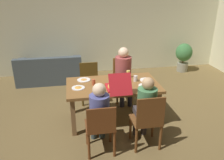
% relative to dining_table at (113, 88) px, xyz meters
% --- Properties ---
extents(ground_plane, '(20.00, 20.00, 0.00)m').
position_rel_dining_table_xyz_m(ground_plane, '(0.00, 0.00, -0.67)').
color(ground_plane, brown).
extents(back_wall, '(7.69, 0.12, 2.74)m').
position_rel_dining_table_xyz_m(back_wall, '(0.00, 2.87, 0.70)').
color(back_wall, beige).
rests_on(back_wall, ground).
extents(dining_table, '(1.72, 0.96, 0.76)m').
position_rel_dining_table_xyz_m(dining_table, '(0.00, 0.00, 0.00)').
color(dining_table, brown).
rests_on(dining_table, ground).
extents(chair_0, '(0.40, 0.46, 0.94)m').
position_rel_dining_table_xyz_m(chair_0, '(0.38, 0.90, -0.16)').
color(chair_0, brown).
rests_on(chair_0, ground).
extents(person_0, '(0.36, 0.56, 1.24)m').
position_rel_dining_table_xyz_m(person_0, '(0.38, 0.75, 0.06)').
color(person_0, '#2C2F45').
rests_on(person_0, ground).
extents(chair_1, '(0.45, 0.43, 0.87)m').
position_rel_dining_table_xyz_m(chair_1, '(-0.37, -0.96, -0.18)').
color(chair_1, brown).
rests_on(chair_1, ground).
extents(person_1, '(0.30, 0.54, 1.17)m').
position_rel_dining_table_xyz_m(person_1, '(-0.37, -0.81, 0.01)').
color(person_1, '#334143').
rests_on(person_1, ground).
extents(chair_2, '(0.46, 0.42, 0.95)m').
position_rel_dining_table_xyz_m(chair_2, '(0.38, -0.95, -0.15)').
color(chair_2, brown).
rests_on(chair_2, ground).
extents(person_2, '(0.30, 0.49, 1.20)m').
position_rel_dining_table_xyz_m(person_2, '(0.38, -0.80, 0.03)').
color(person_2, '#393335').
rests_on(person_2, ground).
extents(chair_3, '(0.43, 0.42, 0.87)m').
position_rel_dining_table_xyz_m(chair_3, '(-0.37, 0.91, -0.19)').
color(chair_3, '#543E15').
rests_on(chair_3, ground).
extents(pizza_box_0, '(0.38, 0.58, 0.36)m').
position_rel_dining_table_xyz_m(pizza_box_0, '(0.04, -0.24, 0.14)').
color(pizza_box_0, red).
rests_on(pizza_box_0, dining_table).
extents(plate_0, '(0.23, 0.23, 0.03)m').
position_rel_dining_table_xyz_m(plate_0, '(-0.65, -0.07, 0.10)').
color(plate_0, white).
rests_on(plate_0, dining_table).
extents(plate_1, '(0.23, 0.23, 0.01)m').
position_rel_dining_table_xyz_m(plate_1, '(0.55, -0.19, 0.09)').
color(plate_1, white).
rests_on(plate_1, dining_table).
extents(plate_2, '(0.25, 0.25, 0.03)m').
position_rel_dining_table_xyz_m(plate_2, '(-0.52, 0.29, 0.10)').
color(plate_2, white).
rests_on(plate_2, dining_table).
extents(plate_3, '(0.25, 0.25, 0.01)m').
position_rel_dining_table_xyz_m(plate_3, '(0.67, 0.06, 0.09)').
color(plate_3, white).
rests_on(plate_3, dining_table).
extents(drinking_glass_0, '(0.07, 0.07, 0.11)m').
position_rel_dining_table_xyz_m(drinking_glass_0, '(-0.36, 0.02, 0.14)').
color(drinking_glass_0, '#B75431').
rests_on(drinking_glass_0, dining_table).
extents(drinking_glass_1, '(0.07, 0.07, 0.15)m').
position_rel_dining_table_xyz_m(drinking_glass_1, '(0.36, 0.26, 0.16)').
color(drinking_glass_1, '#E4C35A').
rests_on(drinking_glass_1, dining_table).
extents(drinking_glass_2, '(0.07, 0.07, 0.11)m').
position_rel_dining_table_xyz_m(drinking_glass_2, '(0.45, 0.06, 0.14)').
color(drinking_glass_2, silver).
rests_on(drinking_glass_2, dining_table).
extents(couch, '(1.71, 0.86, 0.75)m').
position_rel_dining_table_xyz_m(couch, '(-1.34, 2.24, -0.40)').
color(couch, '#424D54').
rests_on(couch, ground).
extents(potted_plant, '(0.49, 0.49, 0.86)m').
position_rel_dining_table_xyz_m(potted_plant, '(2.60, 2.36, -0.16)').
color(potted_plant, gray).
rests_on(potted_plant, ground).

